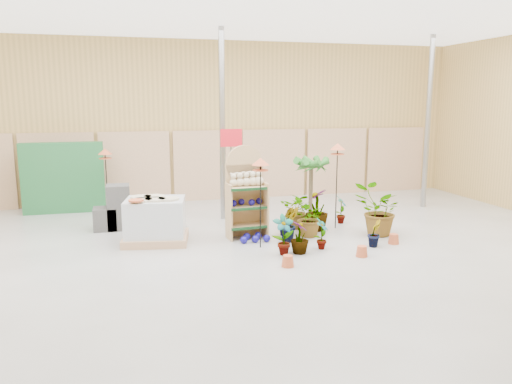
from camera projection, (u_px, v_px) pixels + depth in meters
room at (248, 134)px, 9.29m from camera, size 15.20×12.10×4.70m
display_shelf at (245, 195)px, 10.42m from camera, size 0.84×0.57×1.93m
teddy_bears at (248, 180)px, 10.28m from camera, size 0.72×0.20×0.31m
gazing_balls_shelf at (246, 202)px, 10.34m from camera, size 0.71×0.24×0.13m
gazing_balls_floor at (254, 238)px, 10.16m from camera, size 0.63×0.39×0.15m
pallet_stack at (155, 221)px, 10.05m from camera, size 1.42×1.25×0.94m
charcoal_planters at (114, 211)px, 11.08m from camera, size 0.80×0.50×1.00m
trellis_stock at (63, 178)px, 12.67m from camera, size 2.00×0.30×1.80m
offer_sign at (231, 157)px, 11.40m from camera, size 0.50×0.08×2.20m
bird_table_front at (260, 165)px, 9.47m from camera, size 0.34×0.34×1.77m
bird_table_right at (338, 150)px, 10.93m from camera, size 0.34×0.34×1.91m
bird_table_back at (105, 154)px, 11.98m from camera, size 0.34×0.34×1.70m
palm at (311, 163)px, 12.06m from camera, size 0.70×0.70×1.59m
potted_plant_0 at (283, 235)px, 9.23m from camera, size 0.41×0.28×0.77m
potted_plant_1 at (290, 224)px, 10.10m from camera, size 0.44×0.37×0.73m
potted_plant_2 at (309, 218)px, 10.45m from camera, size 0.97×0.98×0.83m
potted_plant_3 at (317, 210)px, 11.00m from camera, size 0.73×0.73×0.92m
potted_plant_4 at (341, 210)px, 11.62m from camera, size 0.39×0.42×0.66m
potted_plant_5 at (286, 221)px, 10.61m from camera, size 0.37×0.32×0.63m
potted_plant_6 at (298, 211)px, 11.15m from camera, size 0.97×0.96×0.82m
potted_plant_7 at (300, 237)px, 9.35m from camera, size 0.35×0.35×0.62m
potted_plant_8 at (322, 234)px, 9.60m from camera, size 0.38×0.39×0.61m
potted_plant_9 at (374, 233)px, 9.79m from camera, size 0.38×0.38×0.54m
potted_plant_10 at (378, 211)px, 10.53m from camera, size 1.05×0.93×1.09m
potted_plant_11 at (251, 212)px, 11.53m from camera, size 0.46×0.46×0.59m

